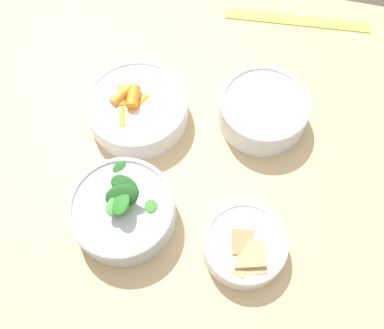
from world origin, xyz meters
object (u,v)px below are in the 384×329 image
bowl_beans_hotdog (263,111)px  ruler (297,20)px  bowl_greens (123,210)px  bowl_carrots (137,108)px  bowl_cookies (244,245)px

bowl_beans_hotdog → ruler: 0.28m
bowl_greens → bowl_beans_hotdog: (0.20, 0.25, -0.00)m
bowl_carrots → bowl_greens: bowl_greens is taller
bowl_greens → bowl_beans_hotdog: 0.32m
bowl_carrots → bowl_beans_hotdog: bowl_carrots is taller
bowl_greens → bowl_carrots: bearing=100.2°
bowl_greens → bowl_cookies: size_ratio=1.27×
bowl_carrots → bowl_beans_hotdog: 0.24m
ruler → bowl_greens: bearing=-114.1°
bowl_cookies → bowl_beans_hotdog: bearing=92.8°
bowl_greens → ruler: 0.58m
bowl_beans_hotdog → ruler: bearing=82.5°
bowl_carrots → bowl_cookies: (0.25, -0.21, -0.00)m
bowl_greens → bowl_beans_hotdog: size_ratio=1.06×
bowl_greens → ruler: size_ratio=0.56×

